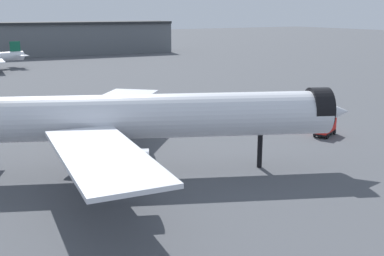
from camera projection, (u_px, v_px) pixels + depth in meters
The scene contains 3 objects.
ground at pixel (137, 169), 67.71m from camera, with size 900.00×900.00×0.00m, color #4C4F54.
airliner_near_gate at pixel (138, 117), 64.69m from camera, with size 57.32×51.22×17.69m.
service_truck_front at pixel (325, 127), 85.33m from camera, with size 5.96×4.35×3.00m.
Camera 1 is at (-26.19, -59.25, 22.03)m, focal length 44.30 mm.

